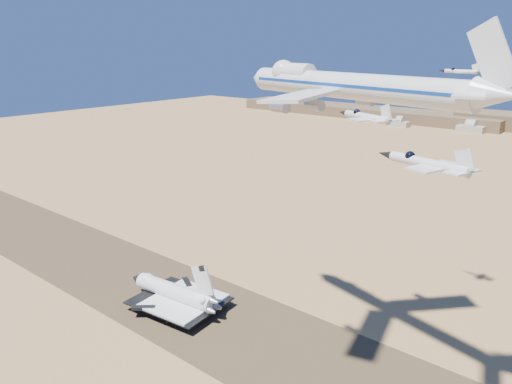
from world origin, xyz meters
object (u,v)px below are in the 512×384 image
Objects in this scene: chase_jet_a at (366,117)px; shuttle at (174,294)px; chase_jet_b at (426,163)px; carrier_747 at (341,85)px; crew_b at (174,323)px; crew_a at (167,321)px; chase_jet_c at (460,71)px; crew_c at (176,325)px.

shuttle is at bearing -174.69° from chase_jet_a.
shuttle is 3.11× the size of chase_jet_b.
crew_b is at bearing -145.54° from carrier_747.
chase_jet_c reaches higher than crew_a.
chase_jet_b is 119.37m from chase_jet_c.
chase_jet_c reaches higher than crew_b.
chase_jet_a reaches higher than crew_c.
chase_jet_c is (66.73, 71.83, 88.45)m from crew_c.
crew_c is 118.95m from chase_jet_a.
chase_jet_a is (29.42, -40.72, -1.78)m from carrier_747.
chase_jet_c is (70.71, 72.52, 88.41)m from crew_a.
carrier_747 is 46.89× the size of crew_b.
chase_jet_b is at bearing -163.95° from crew_c.
chase_jet_c is (77.61, 62.58, 83.57)m from shuttle.
carrier_747 is 49.44× the size of crew_a.
crew_a is 140.19m from chase_jet_b.
chase_jet_a is at bearing -116.63° from crew_a.
crew_a is at bearing -128.05° from chase_jet_c.
shuttle is 13.03m from crew_a.
carrier_747 is 6.39× the size of chase_jet_b.
carrier_747 is 79.74m from chase_jet_b.
shuttle is at bearing -156.22° from carrier_747.
chase_jet_a is (81.22, -20.60, 84.43)m from crew_c.
chase_jet_c is (14.93, 51.71, 2.25)m from carrier_747.
crew_b is at bearing -84.14° from crew_a.
chase_jet_a reaches higher than shuttle.
chase_jet_b is at bearing -125.01° from crew_a.
shuttle is 130.09m from chase_jet_c.
chase_jet_c is at bearing -94.21° from crew_c.
chase_jet_b reaches higher than crew_b.
chase_jet_c is at bearing 122.08° from chase_jet_b.
crew_c is at bearing -46.53° from shuttle.
crew_c is 137.47m from chase_jet_b.
crew_b reaches higher than crew_a.
carrier_747 reaches higher than chase_jet_b.
carrier_747 is 6.39× the size of chase_jet_a.
chase_jet_b is at bearing -23.86° from chase_jet_a.
carrier_747 is at bearing -99.88° from chase_jet_c.
chase_jet_c is at bearing 122.17° from chase_jet_a.
shuttle reaches higher than crew_a.
shuttle reaches higher than crew_b.
chase_jet_b is at bearing -30.84° from shuttle.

